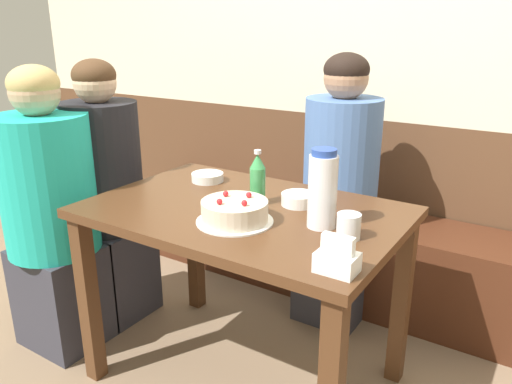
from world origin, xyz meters
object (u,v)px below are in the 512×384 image
Objects in this scene: water_pitcher at (323,189)px; person_teal_shirt at (339,197)px; bench_seat at (333,251)px; person_pale_blue_shirt at (52,214)px; birthday_cake at (235,212)px; person_grey_tee at (106,198)px; bowl_rice_small at (208,177)px; soju_bottle at (258,179)px; bowl_soup_white at (299,199)px; glass_water_tall at (349,226)px; napkin_holder at (337,259)px.

water_pitcher is 0.21× the size of person_teal_shirt.
bench_seat is 1.39m from person_pale_blue_shirt.
birthday_cake is 0.21× the size of person_grey_tee.
person_teal_shirt is (0.10, -0.20, 0.38)m from bench_seat.
bowl_rice_small is at bearing 162.78° from water_pitcher.
bench_seat is at bearing 91.37° from soju_bottle.
bowl_soup_white is at bearing 28.25° from soju_bottle.
person_pale_blue_shirt reaches higher than water_pitcher.
bowl_rice_small is at bearing 138.96° from birthday_cake.
glass_water_tall is (0.40, -0.11, -0.06)m from soju_bottle.
water_pitcher reaches higher than birthday_cake.
bowl_soup_white is (0.13, 0.07, -0.07)m from soju_bottle.
birthday_cake is 0.28m from bowl_soup_white.
glass_water_tall is at bearing 25.25° from person_teal_shirt.
bowl_rice_small reaches higher than bench_seat.
birthday_cake is (0.05, -0.96, 0.54)m from bench_seat.
napkin_holder is 1.36m from person_grey_tee.
bench_seat is 1.98× the size of person_grey_tee.
soju_bottle is 0.17× the size of person_grey_tee.
napkin_holder is 0.53m from bowl_soup_white.
person_teal_shirt is 1.03× the size of person_pale_blue_shirt.
glass_water_tall is (0.73, -0.23, 0.02)m from bowl_rice_small.
soju_bottle is at bearing -151.75° from bowl_soup_white.
glass_water_tall is 0.07× the size of person_pale_blue_shirt.
bowl_rice_small is 0.11× the size of person_pale_blue_shirt.
napkin_holder is 1.31m from person_pale_blue_shirt.
bowl_rice_small is 0.11× the size of person_teal_shirt.
water_pitcher is 1.16m from person_grey_tee.
person_teal_shirt is (-0.38, 0.90, -0.16)m from napkin_holder.
birthday_cake is at bearing -12.72° from person_grey_tee.
person_grey_tee is (-1.30, 0.34, -0.18)m from napkin_holder.
water_pitcher is at bearing 10.85° from person_pale_blue_shirt.
water_pitcher is at bearing -41.63° from bowl_soup_white.
birthday_cake is 0.21× the size of person_pale_blue_shirt.
person_pale_blue_shirt reaches higher than bench_seat.
napkin_holder is 0.87× the size of bowl_soup_white.
birthday_cake is 0.89m from person_pale_blue_shirt.
birthday_cake is 0.30m from water_pitcher.
soju_bottle is at bearing -88.63° from bench_seat.
person_teal_shirt reaches higher than birthday_cake.
birthday_cake is at bearing -154.81° from water_pitcher.
person_teal_shirt reaches higher than person_grey_tee.
napkin_holder reaches higher than glass_water_tall.
person_pale_blue_shirt reaches higher than napkin_holder.
birthday_cake is 2.05× the size of bowl_soup_white.
person_teal_shirt is (-0.05, 0.50, -0.15)m from bowl_soup_white.
bowl_rice_small is (-0.33, 0.12, -0.08)m from soju_bottle.
bowl_soup_white is 0.94× the size of bowl_rice_small.
water_pitcher is (0.31, -0.84, 0.63)m from bench_seat.
bench_seat is at bearing 110.35° from water_pitcher.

